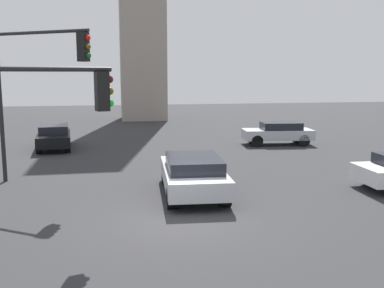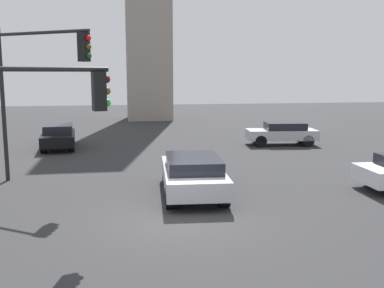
# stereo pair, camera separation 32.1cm
# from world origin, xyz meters

# --- Properties ---
(ground_plane) EXTENTS (97.88, 97.88, 0.00)m
(ground_plane) POSITION_xyz_m (0.00, 0.00, 0.00)
(ground_plane) COLOR #2D2D30
(traffic_light_1) EXTENTS (3.67, 2.52, 5.94)m
(traffic_light_1) POSITION_xyz_m (-4.50, 4.88, 4.27)
(traffic_light_1) COLOR black
(traffic_light_1) RESTS_ON ground_plane
(traffic_light_2) EXTENTS (3.99, 1.36, 4.59)m
(traffic_light_2) POSITION_xyz_m (-3.80, -1.26, 3.31)
(traffic_light_2) COLOR black
(traffic_light_2) RESTS_ON ground_plane
(car_1) EXTENTS (2.14, 4.46, 1.34)m
(car_1) POSITION_xyz_m (-5.08, 13.70, 0.72)
(car_1) COLOR black
(car_1) RESTS_ON ground_plane
(car_2) EXTENTS (4.26, 2.11, 1.36)m
(car_2) POSITION_xyz_m (7.99, 12.66, 0.74)
(car_2) COLOR #ADB2B7
(car_2) RESTS_ON ground_plane
(car_3) EXTENTS (2.33, 4.85, 1.39)m
(car_3) POSITION_xyz_m (0.91, 2.66, 0.75)
(car_3) COLOR #ADB2B7
(car_3) RESTS_ON ground_plane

